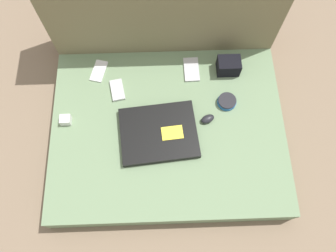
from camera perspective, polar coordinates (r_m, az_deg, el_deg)
ground_plane at (r=1.52m, az=-0.00°, el=-1.81°), size 8.00×8.00×0.00m
couch_seat at (r=1.47m, az=-0.00°, el=-1.08°), size 1.01×0.78×0.11m
couch_backrest at (r=1.53m, az=-0.66°, el=19.41°), size 1.01×0.20×0.55m
laptop at (r=1.39m, az=-1.62°, el=-1.21°), size 0.35×0.29×0.03m
computer_mouse at (r=1.43m, az=6.91°, el=1.24°), size 0.07×0.06×0.03m
speaker_puck at (r=1.48m, az=10.22°, el=4.23°), size 0.08×0.08×0.03m
phone_silver at (r=1.57m, az=-11.94°, el=9.36°), size 0.08×0.12×0.01m
phone_black at (r=1.55m, az=4.11°, el=9.80°), size 0.07×0.13×0.01m
phone_small at (r=1.51m, az=-8.81°, el=6.21°), size 0.07×0.11×0.01m
camera_pouch at (r=1.54m, az=10.50°, el=10.27°), size 0.10×0.08×0.07m
charger_brick at (r=1.48m, az=-17.41°, el=1.03°), size 0.04×0.04×0.03m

